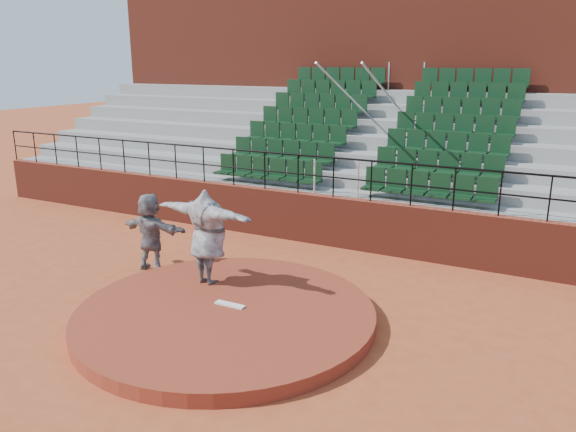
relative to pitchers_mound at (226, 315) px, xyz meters
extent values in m
plane|color=#AB4926|center=(0.00, 0.00, -0.12)|extent=(90.00, 90.00, 0.00)
cylinder|color=maroon|center=(0.00, 0.00, 0.00)|extent=(5.50, 5.50, 0.25)
cube|color=white|center=(0.00, 0.15, 0.14)|extent=(0.60, 0.15, 0.03)
cube|color=maroon|center=(0.00, 5.00, 0.53)|extent=(24.00, 0.30, 1.30)
cylinder|color=black|center=(0.00, 5.00, 2.17)|extent=(24.00, 0.05, 0.05)
cylinder|color=black|center=(0.00, 5.00, 1.68)|extent=(24.00, 0.04, 0.04)
cylinder|color=black|center=(-12.00, 5.00, 1.67)|extent=(0.04, 0.04, 1.00)
cylinder|color=black|center=(-11.00, 5.00, 1.67)|extent=(0.04, 0.04, 1.00)
cylinder|color=black|center=(-10.00, 5.00, 1.67)|extent=(0.04, 0.04, 1.00)
cylinder|color=black|center=(-9.00, 5.00, 1.67)|extent=(0.04, 0.04, 1.00)
cylinder|color=black|center=(-8.00, 5.00, 1.67)|extent=(0.04, 0.04, 1.00)
cylinder|color=black|center=(-7.00, 5.00, 1.67)|extent=(0.04, 0.04, 1.00)
cylinder|color=black|center=(-6.00, 5.00, 1.67)|extent=(0.04, 0.04, 1.00)
cylinder|color=black|center=(-5.00, 5.00, 1.67)|extent=(0.04, 0.04, 1.00)
cylinder|color=black|center=(-4.00, 5.00, 1.67)|extent=(0.04, 0.04, 1.00)
cylinder|color=black|center=(-3.00, 5.00, 1.67)|extent=(0.04, 0.04, 1.00)
cylinder|color=black|center=(-2.00, 5.00, 1.67)|extent=(0.04, 0.04, 1.00)
cylinder|color=black|center=(-1.00, 5.00, 1.67)|extent=(0.04, 0.04, 1.00)
cylinder|color=black|center=(0.00, 5.00, 1.67)|extent=(0.04, 0.04, 1.00)
cylinder|color=black|center=(1.00, 5.00, 1.67)|extent=(0.04, 0.04, 1.00)
cylinder|color=black|center=(2.00, 5.00, 1.67)|extent=(0.04, 0.04, 1.00)
cylinder|color=black|center=(3.00, 5.00, 1.67)|extent=(0.04, 0.04, 1.00)
cylinder|color=black|center=(4.00, 5.00, 1.67)|extent=(0.04, 0.04, 1.00)
cylinder|color=black|center=(5.00, 5.00, 1.67)|extent=(0.04, 0.04, 1.00)
cube|color=gray|center=(0.00, 5.58, 0.53)|extent=(24.00, 0.85, 1.30)
cube|color=black|center=(-2.25, 5.59, 1.54)|extent=(3.30, 0.48, 0.72)
cube|color=black|center=(2.25, 5.59, 1.54)|extent=(3.30, 0.48, 0.72)
cube|color=gray|center=(0.00, 6.43, 0.73)|extent=(24.00, 0.85, 1.70)
cube|color=black|center=(-2.25, 6.44, 1.94)|extent=(3.30, 0.48, 0.72)
cube|color=black|center=(2.25, 6.44, 1.94)|extent=(3.30, 0.48, 0.72)
cube|color=gray|center=(0.00, 7.28, 0.93)|extent=(24.00, 0.85, 2.10)
cube|color=black|center=(-2.25, 7.29, 2.33)|extent=(3.30, 0.48, 0.72)
cube|color=black|center=(2.25, 7.29, 2.33)|extent=(3.30, 0.48, 0.72)
cube|color=gray|center=(0.00, 8.12, 1.12)|extent=(24.00, 0.85, 2.50)
cube|color=black|center=(-2.25, 8.13, 2.73)|extent=(3.30, 0.48, 0.72)
cube|color=black|center=(2.25, 8.13, 2.73)|extent=(3.30, 0.48, 0.72)
cube|color=gray|center=(0.00, 8.97, 1.33)|extent=(24.00, 0.85, 2.90)
cube|color=black|center=(-2.25, 8.98, 3.14)|extent=(3.30, 0.48, 0.72)
cube|color=black|center=(2.25, 8.98, 3.14)|extent=(3.30, 0.48, 0.72)
cube|color=gray|center=(0.00, 9.82, 1.52)|extent=(24.00, 0.85, 3.30)
cube|color=black|center=(-2.25, 9.83, 3.53)|extent=(3.30, 0.48, 0.72)
cube|color=black|center=(2.25, 9.83, 3.53)|extent=(3.30, 0.48, 0.72)
cube|color=gray|center=(0.00, 10.68, 1.73)|extent=(24.00, 0.85, 3.70)
cube|color=black|center=(-2.25, 10.69, 3.94)|extent=(3.30, 0.48, 0.72)
cube|color=black|center=(2.25, 10.69, 3.94)|extent=(3.30, 0.48, 0.72)
cylinder|color=silver|center=(-0.60, 8.12, 3.28)|extent=(0.06, 5.97, 2.46)
cylinder|color=silver|center=(0.60, 8.12, 3.28)|extent=(0.06, 5.97, 2.46)
cube|color=maroon|center=(0.00, 12.60, 3.43)|extent=(24.00, 3.00, 7.10)
imported|color=black|center=(-1.01, 0.92, 1.10)|extent=(2.46, 0.93, 1.95)
imported|color=black|center=(-2.98, 1.47, 0.77)|extent=(1.68, 0.59, 1.80)
camera|label=1|loc=(5.38, -7.89, 4.52)|focal=35.00mm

